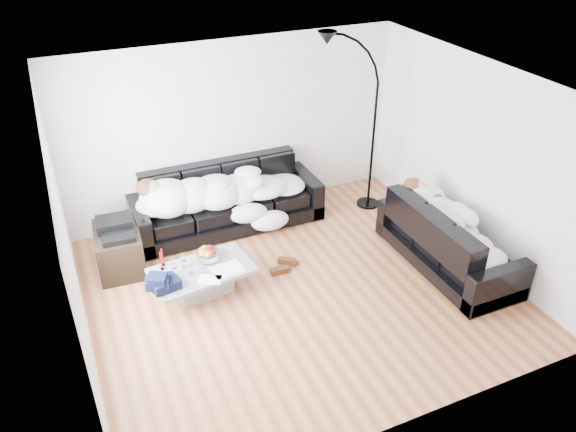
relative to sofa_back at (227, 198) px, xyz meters
name	(u,v)px	position (x,y,z in m)	size (l,w,h in m)	color
ground	(298,288)	(0.31, -1.80, -0.45)	(5.00, 5.00, 0.00)	#96512D
wall_back	(234,129)	(0.31, 0.45, 0.85)	(5.00, 0.02, 2.60)	silver
wall_left	(68,249)	(-2.19, -1.80, 0.85)	(0.02, 4.50, 2.60)	silver
wall_right	(474,160)	(2.81, -1.80, 0.85)	(0.02, 4.50, 2.60)	silver
ceiling	(300,87)	(0.31, -1.80, 2.15)	(5.00, 5.00, 0.00)	white
sofa_back	(227,198)	(0.00, 0.00, 0.00)	(2.73, 0.94, 0.89)	black
sofa_right	(449,237)	(2.33, -2.12, -0.02)	(2.09, 0.89, 0.84)	black
sleeper_back	(227,187)	(0.00, -0.05, 0.20)	(2.31, 0.80, 0.46)	white
sleeper_right	(452,223)	(2.33, -2.12, 0.19)	(1.79, 0.75, 0.44)	white
teal_cushion	(419,196)	(2.27, -1.47, 0.27)	(0.36, 0.30, 0.20)	#0E6858
coffee_table	(203,281)	(-0.79, -1.39, -0.27)	(1.21, 0.71, 0.35)	#939699
fruit_bowl	(208,253)	(-0.66, -1.21, 0.00)	(0.29, 0.29, 0.18)	white
wine_glass_a	(184,262)	(-0.98, -1.27, -0.01)	(0.07, 0.07, 0.16)	white
wine_glass_b	(174,269)	(-1.12, -1.37, -0.01)	(0.07, 0.07, 0.17)	white
wine_glass_c	(191,267)	(-0.93, -1.43, 0.00)	(0.08, 0.08, 0.19)	white
candle_left	(161,261)	(-1.23, -1.20, 0.03)	(0.05, 0.05, 0.25)	maroon
candle_right	(162,257)	(-1.20, -1.12, 0.03)	(0.04, 0.04, 0.24)	maroon
newspaper_a	(228,269)	(-0.51, -1.53, -0.08)	(0.38, 0.29, 0.01)	silver
newspaper_b	(210,279)	(-0.76, -1.64, -0.09)	(0.27, 0.19, 0.01)	silver
navy_jacket	(162,279)	(-1.32, -1.62, 0.07)	(0.35, 0.29, 0.17)	black
shoes	(283,266)	(0.30, -1.34, -0.40)	(0.40, 0.29, 0.09)	#472311
av_cabinet	(119,250)	(-1.63, -0.45, -0.16)	(0.57, 0.82, 0.57)	black
stereo	(115,227)	(-1.63, -0.45, 0.19)	(0.44, 0.34, 0.13)	black
floor_lamp	(374,133)	(2.21, -0.32, 0.76)	(0.88, 0.35, 2.42)	black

